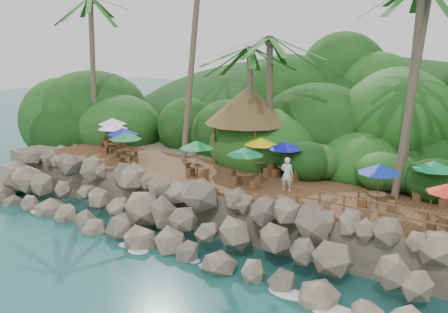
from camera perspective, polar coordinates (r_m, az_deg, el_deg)
The scene contains 12 objects.
ground at distance 24.38m, azimuth -8.37°, elevation -10.50°, with size 140.00×140.00×0.00m, color #19514F.
land_base at distance 36.60m, azimuth 9.14°, elevation -0.61°, with size 32.00×25.20×2.10m, color gray.
jungle_hill at distance 43.51m, azimuth 13.52°, elevation 0.01°, with size 44.80×28.00×15.40m, color #143811.
seawall at distance 25.31m, azimuth -5.31°, elevation -6.68°, with size 29.00×4.00×2.30m, color gray, non-canonical shape.
terrace at distance 27.97m, azimuth -0.00°, elevation -2.39°, with size 26.00×5.00×0.20m, color brown.
jungle_foliage at distance 36.00m, azimuth 8.37°, elevation -2.55°, with size 44.00×16.00×12.00m, color #143811, non-canonical shape.
foam_line at distance 24.56m, azimuth -7.88°, elevation -10.22°, with size 25.20×0.80×0.06m.
palms at distance 29.17m, azimuth 3.44°, elevation 16.93°, with size 28.27×7.30×12.81m.
palapa at distance 30.18m, azimuth 2.67°, elevation 5.73°, with size 5.09×5.09×4.60m.
dining_clusters at distance 27.33m, azimuth 0.64°, elevation 1.10°, with size 23.89×5.08×2.04m.
railing at distance 21.80m, azimuth 15.78°, elevation -5.62°, with size 7.20×0.10×1.00m.
waiter at distance 25.35m, azimuth 6.98°, elevation -1.95°, with size 0.62×0.41×1.70m, color white.
Camera 1 is at (15.65, -15.89, 9.84)m, focal length 41.34 mm.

